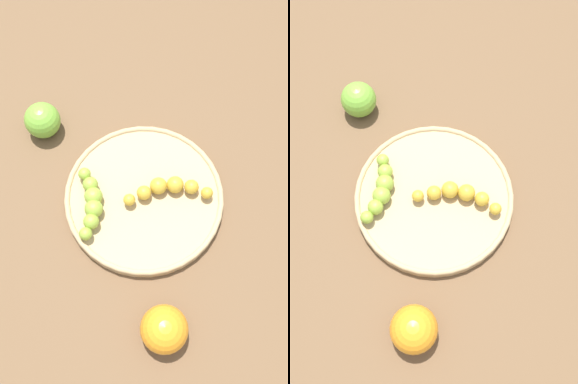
# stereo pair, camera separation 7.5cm
# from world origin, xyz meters

# --- Properties ---
(ground_plane) EXTENTS (2.40, 2.40, 0.00)m
(ground_plane) POSITION_xyz_m (0.00, 0.00, 0.00)
(ground_plane) COLOR brown
(fruit_bowl) EXTENTS (0.29, 0.29, 0.02)m
(fruit_bowl) POSITION_xyz_m (0.00, 0.00, 0.01)
(fruit_bowl) COLOR tan
(fruit_bowl) RESTS_ON ground_plane
(banana_green) EXTENTS (0.12, 0.07, 0.03)m
(banana_green) POSITION_xyz_m (-0.03, -0.09, 0.04)
(banana_green) COLOR #8CAD38
(banana_green) RESTS_ON fruit_bowl
(banana_spotted) EXTENTS (0.08, 0.15, 0.03)m
(banana_spotted) POSITION_xyz_m (0.01, 0.04, 0.03)
(banana_spotted) COLOR gold
(banana_spotted) RESTS_ON fruit_bowl
(apple_green) EXTENTS (0.07, 0.07, 0.07)m
(apple_green) POSITION_xyz_m (-0.22, -0.10, 0.03)
(apple_green) COLOR #72B238
(apple_green) RESTS_ON ground_plane
(orange_fruit) EXTENTS (0.08, 0.08, 0.08)m
(orange_fruit) POSITION_xyz_m (0.22, -0.08, 0.04)
(orange_fruit) COLOR orange
(orange_fruit) RESTS_ON ground_plane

